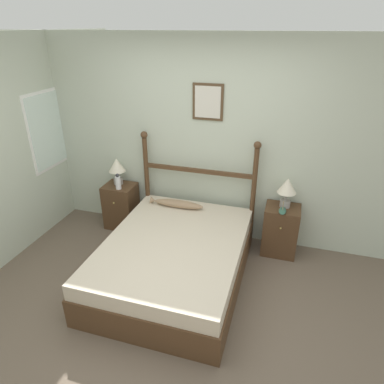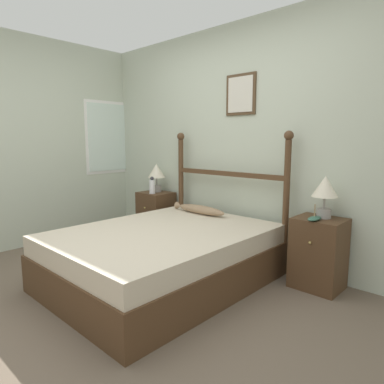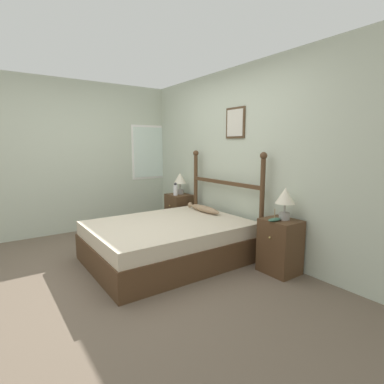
% 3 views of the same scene
% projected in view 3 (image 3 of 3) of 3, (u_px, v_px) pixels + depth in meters
% --- Properties ---
extents(ground_plane, '(16.00, 16.00, 0.00)m').
position_uv_depth(ground_plane, '(125.00, 272.00, 3.51)').
color(ground_plane, brown).
extents(wall_back, '(6.40, 0.08, 2.55)m').
position_uv_depth(wall_back, '(236.00, 159.00, 4.30)').
color(wall_back, beige).
rests_on(wall_back, ground_plane).
extents(wall_left, '(0.08, 6.40, 2.55)m').
position_uv_depth(wall_left, '(74.00, 157.00, 5.05)').
color(wall_left, beige).
rests_on(wall_left, ground_plane).
extents(bed, '(1.49, 1.96, 0.50)m').
position_uv_depth(bed, '(169.00, 241.00, 3.89)').
color(bed, '#4C331E').
rests_on(bed, ground_plane).
extents(headboard, '(1.52, 0.09, 1.40)m').
position_uv_depth(headboard, '(224.00, 193.00, 4.34)').
color(headboard, '#4C331E').
rests_on(headboard, ground_plane).
extents(nightstand_left, '(0.42, 0.38, 0.63)m').
position_uv_depth(nightstand_left, '(179.00, 212.00, 5.25)').
color(nightstand_left, '#4C331E').
rests_on(nightstand_left, ground_plane).
extents(nightstand_right, '(0.42, 0.38, 0.63)m').
position_uv_depth(nightstand_right, '(280.00, 246.00, 3.48)').
color(nightstand_right, '#4C331E').
rests_on(nightstand_right, ground_plane).
extents(table_lamp_left, '(0.22, 0.22, 0.37)m').
position_uv_depth(table_lamp_left, '(180.00, 180.00, 5.21)').
color(table_lamp_left, gray).
rests_on(table_lamp_left, nightstand_left).
extents(table_lamp_right, '(0.22, 0.22, 0.37)m').
position_uv_depth(table_lamp_right, '(285.00, 198.00, 3.40)').
color(table_lamp_right, gray).
rests_on(table_lamp_right, nightstand_right).
extents(bottle, '(0.07, 0.07, 0.22)m').
position_uv_depth(bottle, '(175.00, 190.00, 5.09)').
color(bottle, white).
rests_on(bottle, nightstand_left).
extents(model_boat, '(0.08, 0.19, 0.14)m').
position_uv_depth(model_boat, '(274.00, 219.00, 3.37)').
color(model_boat, '#386651').
rests_on(model_boat, nightstand_right).
extents(fish_pillow, '(0.70, 0.13, 0.10)m').
position_uv_depth(fish_pillow, '(204.00, 209.00, 4.43)').
color(fish_pillow, '#997A5B').
rests_on(fish_pillow, bed).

